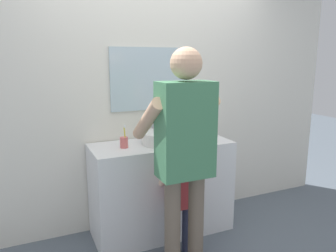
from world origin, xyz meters
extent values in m
plane|color=slate|center=(0.00, 0.00, 0.00)|extent=(14.00, 14.00, 0.00)
cube|color=silver|center=(0.00, 0.62, 1.35)|extent=(4.40, 0.08, 2.70)
cube|color=silver|center=(0.00, 0.57, 1.46)|extent=(0.80, 0.02, 0.60)
cube|color=white|center=(0.00, 0.30, 0.44)|extent=(1.31, 0.54, 0.89)
cylinder|color=silver|center=(0.00, 0.28, 0.94)|extent=(0.38, 0.38, 0.11)
cylinder|color=beige|center=(0.00, 0.28, 0.95)|extent=(0.32, 0.32, 0.09)
cylinder|color=#B7BABF|center=(0.00, 0.52, 0.98)|extent=(0.03, 0.03, 0.18)
cylinder|color=#B7BABF|center=(0.00, 0.46, 1.06)|extent=(0.02, 0.12, 0.02)
cylinder|color=#B7BABF|center=(-0.07, 0.52, 0.91)|extent=(0.04, 0.04, 0.05)
cylinder|color=#B7BABF|center=(0.07, 0.52, 0.91)|extent=(0.04, 0.04, 0.05)
cylinder|color=#D86666|center=(-0.36, 0.28, 0.93)|extent=(0.07, 0.07, 0.09)
cylinder|color=yellow|center=(-0.36, 0.27, 0.99)|extent=(0.03, 0.02, 0.17)
cube|color=white|center=(-0.36, 0.27, 1.08)|extent=(0.01, 0.02, 0.02)
cylinder|color=#2D334C|center=(-0.05, -0.11, 0.21)|extent=(0.06, 0.06, 0.42)
cylinder|color=#2D334C|center=(0.05, -0.11, 0.21)|extent=(0.06, 0.06, 0.42)
cube|color=#B7383D|center=(0.00, -0.11, 0.61)|extent=(0.21, 0.12, 0.37)
sphere|color=beige|center=(0.00, -0.11, 0.86)|extent=(0.12, 0.12, 0.12)
cylinder|color=beige|center=(-0.12, -0.01, 0.64)|extent=(0.05, 0.25, 0.20)
cylinder|color=beige|center=(0.12, -0.01, 0.64)|extent=(0.05, 0.25, 0.20)
cylinder|color=#6B5B4C|center=(-0.19, -0.36, 0.40)|extent=(0.12, 0.12, 0.80)
cylinder|color=#6B5B4C|center=(0.01, -0.36, 0.40)|extent=(0.12, 0.12, 0.80)
cube|color=#427F56|center=(-0.09, -0.36, 1.15)|extent=(0.40, 0.23, 0.70)
sphere|color=#D8A884|center=(-0.09, -0.36, 1.62)|extent=(0.23, 0.23, 0.23)
cylinder|color=#D8A884|center=(-0.31, -0.18, 1.21)|extent=(0.10, 0.48, 0.38)
cylinder|color=#D8A884|center=(0.13, -0.18, 1.21)|extent=(0.10, 0.48, 0.38)
cylinder|color=green|center=(0.13, 0.00, 1.03)|extent=(0.01, 0.14, 0.03)
cube|color=white|center=(0.13, 0.08, 1.04)|extent=(0.01, 0.02, 0.02)
camera|label=1|loc=(-1.12, -2.38, 1.65)|focal=34.40mm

